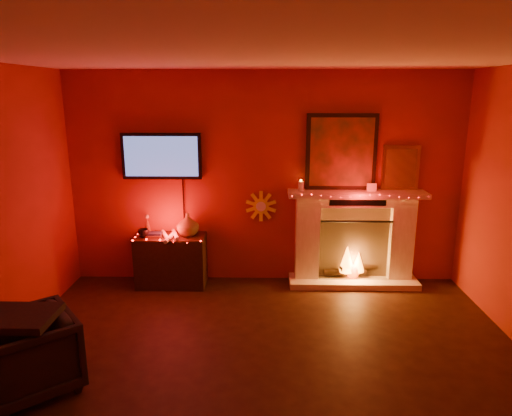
{
  "coord_description": "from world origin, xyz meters",
  "views": [
    {
      "loc": [
        -0.01,
        -3.23,
        2.42
      ],
      "look_at": [
        -0.1,
        1.7,
        1.17
      ],
      "focal_mm": 32.0,
      "sensor_mm": 36.0,
      "label": 1
    }
  ],
  "objects": [
    {
      "name": "fireplace",
      "position": [
        1.14,
        2.39,
        0.72
      ],
      "size": [
        1.72,
        0.4,
        2.18
      ],
      "color": "#F0E0C9",
      "rests_on": "floor"
    },
    {
      "name": "room",
      "position": [
        0.0,
        0.0,
        1.35
      ],
      "size": [
        5.0,
        5.0,
        5.0
      ],
      "color": "black",
      "rests_on": "ground"
    },
    {
      "name": "sunburst_clock",
      "position": [
        -0.05,
        2.48,
        1.0
      ],
      "size": [
        0.4,
        0.03,
        0.4
      ],
      "color": "yellow",
      "rests_on": "room"
    },
    {
      "name": "armchair",
      "position": [
        -1.95,
        0.08,
        0.33
      ],
      "size": [
        1.01,
        1.01,
        0.66
      ],
      "primitive_type": "imported",
      "rotation": [
        0.0,
        0.0,
        -0.89
      ],
      "color": "black",
      "rests_on": "floor"
    },
    {
      "name": "console_table",
      "position": [
        -1.19,
        2.26,
        0.38
      ],
      "size": [
        0.87,
        0.54,
        0.96
      ],
      "color": "black",
      "rests_on": "floor"
    },
    {
      "name": "tv",
      "position": [
        -1.3,
        2.45,
        1.65
      ],
      "size": [
        1.0,
        0.07,
        1.24
      ],
      "color": "black",
      "rests_on": "room"
    }
  ]
}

